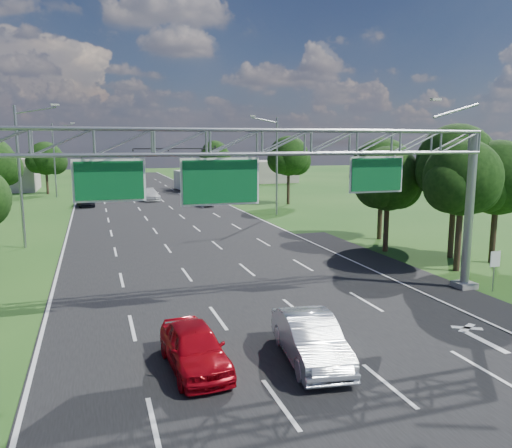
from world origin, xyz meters
name	(u,v)px	position (x,y,z in m)	size (l,w,h in m)	color
ground	(184,238)	(0.00, 30.00, 0.00)	(220.00, 220.00, 0.00)	#1C4A16
road	(184,238)	(0.00, 30.00, 0.00)	(18.00, 180.00, 0.02)	black
road_flare	(419,280)	(10.20, 14.00, 0.00)	(3.00, 30.00, 0.02)	black
sign_gantry	(261,156)	(0.33, 12.00, 6.89)	(23.50, 1.00, 9.56)	gray
regulatory_sign	(495,263)	(12.40, 10.98, 1.51)	(0.60, 0.08, 2.10)	gray
traffic_signal	(192,158)	(7.48, 65.00, 5.17)	(12.21, 0.24, 7.00)	black
streetlight_l_near	(22,170)	(-11.30, 30.00, 5.58)	(2.97, 0.22, 10.16)	gray
streetlight_l_far	(56,157)	(-11.30, 65.00, 5.58)	(2.97, 0.22, 10.16)	gray
streetlight_r_mid	(275,161)	(11.30, 40.00, 5.58)	(2.97, 0.22, 10.16)	gray
tree_cluster_right	(434,176)	(14.80, 19.19, 5.31)	(9.91, 14.60, 8.68)	#2D2116
tree_verge_lc	(46,160)	(-12.92, 70.04, 4.98)	(5.76, 4.80, 7.62)	#2D2116
tree_verge_rd	(289,158)	(16.08, 48.04, 5.63)	(5.76, 4.80, 8.28)	#2D2116
tree_verge_re	(215,156)	(14.08, 78.04, 5.20)	(5.76, 4.80, 7.84)	#2D2116
building_right	(261,171)	(24.00, 82.00, 2.00)	(12.00, 9.00, 4.00)	gray
red_coupe	(195,347)	(-3.68, 7.06, 0.75)	(1.78, 4.42, 1.51)	#B30813
silver_sedan	(310,339)	(0.23, 6.41, 0.81)	(1.71, 4.90, 1.61)	silver
car_queue_a	(150,195)	(0.36, 57.36, 0.75)	(2.09, 5.15, 1.49)	silver
car_queue_c	(85,200)	(-7.60, 53.51, 0.77)	(1.82, 4.53, 1.54)	black
car_queue_d	(206,200)	(6.15, 49.64, 0.65)	(1.37, 3.93, 1.30)	white
box_truck	(186,181)	(7.29, 69.19, 1.46)	(2.84, 8.21, 3.04)	white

